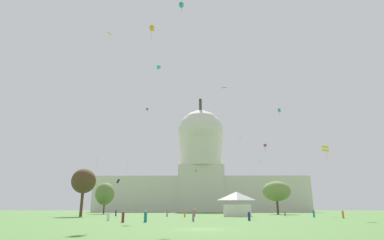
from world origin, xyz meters
name	(u,v)px	position (x,y,z in m)	size (l,w,h in m)	color
ground_plane	(203,229)	(0.00, 0.00, 0.00)	(800.00, 800.00, 0.00)	#4C7538
capitol_building	(201,174)	(1.99, 162.71, 22.52)	(124.92, 28.84, 70.80)	beige
event_tent	(237,204)	(9.67, 52.14, 3.09)	(7.50, 5.07, 6.18)	white
tree_west_mid	(84,181)	(-29.55, 49.75, 8.72)	(8.42, 9.19, 11.89)	#4C3823
tree_west_far	(105,194)	(-35.95, 92.30, 7.48)	(8.88, 9.82, 11.66)	#42301E
tree_east_mid	(276,191)	(28.40, 85.98, 8.05)	(11.42, 10.16, 11.61)	#42301E
person_grey_front_center	(167,213)	(-8.15, 51.66, 0.80)	(0.50, 0.50, 1.73)	gray
person_grey_lawn_far_right	(193,216)	(-1.13, 19.65, 0.82)	(0.47, 0.47, 1.76)	gray
person_teal_mid_left	(314,214)	(26.66, 45.11, 0.78)	(0.56, 0.56, 1.72)	#1E757A
person_orange_edge_east	(343,215)	(29.60, 36.47, 0.76)	(0.56, 0.56, 1.67)	orange
person_navy_mid_center	(116,213)	(-22.26, 55.90, 0.79)	(0.46, 0.46, 1.69)	navy
person_red_near_tent	(195,213)	(-1.15, 50.38, 0.82)	(0.52, 0.52, 1.77)	red
person_teal_near_tree_west	(145,217)	(-8.12, 16.33, 0.76)	(0.52, 0.52, 1.68)	#1E757A
person_grey_front_left	(285,213)	(23.72, 59.15, 0.69)	(0.57, 0.57, 1.55)	gray
person_white_edge_west	(108,216)	(-15.36, 22.88, 0.70)	(0.61, 0.61, 1.56)	silver
person_maroon_lawn_far_left	(123,217)	(-11.22, 15.42, 0.71)	(0.47, 0.47, 1.55)	maroon
person_orange_front_right	(185,214)	(-3.45, 46.55, 0.68)	(0.38, 0.38, 1.50)	orange
person_navy_back_left	(249,216)	(8.07, 22.68, 0.71)	(0.52, 0.52, 1.57)	navy
kite_turquoise_high	(279,110)	(30.41, 81.23, 37.41)	(1.21, 1.20, 2.59)	teal
kite_yellow_low	(127,162)	(-24.58, 76.53, 17.34)	(1.39, 1.31, 4.14)	yellow
kite_red_mid	(196,171)	(-1.01, 135.88, 21.25)	(0.86, 0.84, 0.74)	red
kite_violet_mid	(265,145)	(25.23, 85.58, 24.93)	(1.20, 1.22, 3.19)	purple
kite_gold_high	(152,28)	(-10.52, 30.79, 41.12)	(1.06, 1.02, 3.49)	gold
kite_magenta_high	(147,109)	(-26.15, 124.18, 51.78)	(1.14, 1.14, 2.22)	#D1339E
kite_cyan_high	(159,67)	(-9.97, 40.28, 36.00)	(0.98, 1.01, 0.98)	#33BCDB
kite_blue_high	(224,89)	(8.34, 62.88, 38.91)	(1.64, 0.80, 0.15)	blue
kite_black_low	(118,181)	(-20.15, 47.59, 8.56)	(0.94, 0.73, 1.10)	black
kite_lime_high	(110,34)	(-28.70, 59.78, 56.99)	(1.11, 1.87, 3.26)	#8CD133
kite_orange_mid	(99,161)	(-36.80, 84.10, 18.85)	(1.28, 1.77, 2.97)	orange
kite_green_mid	(261,161)	(33.34, 134.81, 26.12)	(1.08, 1.46, 3.00)	green
kite_pink_high	(240,138)	(23.65, 139.67, 39.84)	(1.43, 1.17, 0.29)	pink
kite_white_low	(264,189)	(27.94, 106.14, 9.87)	(1.00, 0.99, 2.65)	white
kite_turquoise_high_b	(181,5)	(-4.35, 37.98, 52.33)	(1.29, 1.30, 3.17)	teal
kite_yellow_low_b	(325,149)	(24.25, 28.49, 13.06)	(1.29, 1.32, 3.33)	yellow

